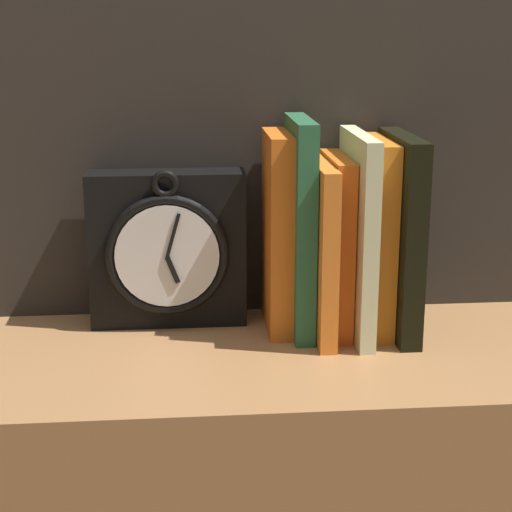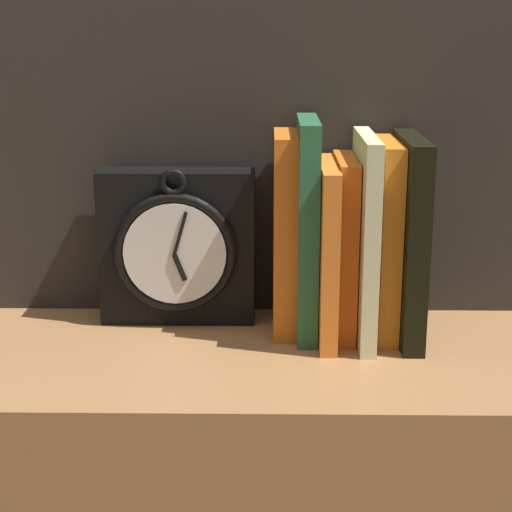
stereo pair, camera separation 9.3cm
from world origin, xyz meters
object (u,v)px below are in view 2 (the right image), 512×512
Objects in this scene: book_slot3_orange at (344,246)px; clock at (177,247)px; book_slot0_orange at (285,233)px; book_slot5_orange at (385,239)px; book_slot6_black at (408,239)px; book_slot2_orange at (326,251)px; book_slot4_cream at (364,238)px; book_slot1_green at (307,228)px.

clock is at bearing 170.99° from book_slot3_orange.
book_slot5_orange is (0.12, -0.01, -0.00)m from book_slot0_orange.
book_slot6_black is at bearing -9.40° from clock.
book_slot2_orange is 0.86× the size of book_slot4_cream.
book_slot0_orange is at bearing 160.05° from book_slot1_green.
clock is 0.83× the size of book_slot0_orange.
book_slot1_green is at bearing -179.79° from book_slot5_orange.
book_slot6_black is (0.03, -0.01, 0.00)m from book_slot5_orange.
book_slot1_green is at bearing -178.00° from book_slot3_orange.
book_slot6_black reaches higher than book_slot3_orange.
book_slot3_orange is (0.04, 0.00, -0.02)m from book_slot1_green.
book_slot5_orange is 0.97× the size of book_slot6_black.
book_slot1_green reaches higher than book_slot3_orange.
book_slot2_orange is at bearing -148.13° from book_slot3_orange.
book_slot0_orange is 0.99× the size of book_slot4_cream.
book_slot5_orange is (0.03, 0.01, -0.00)m from book_slot4_cream.
book_slot6_black is (0.14, -0.02, -0.00)m from book_slot0_orange.
book_slot4_cream is (0.02, -0.02, 0.01)m from book_slot3_orange.
book_slot5_orange is (0.25, -0.03, 0.02)m from clock.
clock is 0.28m from book_slot6_black.
book_slot2_orange is 0.10m from book_slot6_black.
clock is at bearing 165.79° from book_slot2_orange.
book_slot4_cream is at bearing -12.00° from clock.
book_slot1_green is at bearing 152.16° from book_slot2_orange.
book_slot6_black reaches higher than book_slot2_orange.
clock is at bearing 167.95° from book_slot1_green.
book_slot0_orange is 0.09m from book_slot4_cream.
book_slot3_orange is 0.88× the size of book_slot4_cream.
book_slot2_orange is at bearing -27.84° from book_slot1_green.
book_slot5_orange is 0.03m from book_slot6_black.
book_slot1_green is 1.21× the size of book_slot3_orange.
book_slot6_black is (0.09, 0.00, 0.02)m from book_slot2_orange.
book_slot4_cream is at bearing -11.87° from book_slot1_green.
clock is at bearing 170.60° from book_slot6_black.
book_slot6_black is (0.27, -0.05, 0.02)m from clock.
book_slot2_orange is 0.98× the size of book_slot3_orange.
book_slot1_green is at bearing -19.95° from book_slot0_orange.
clock is 0.14m from book_slot0_orange.
book_slot5_orange is at bearing 28.93° from book_slot4_cream.
book_slot0_orange reaches higher than book_slot2_orange.
book_slot0_orange is 1.03× the size of book_slot5_orange.
book_slot3_orange is at bearing -9.01° from clock.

